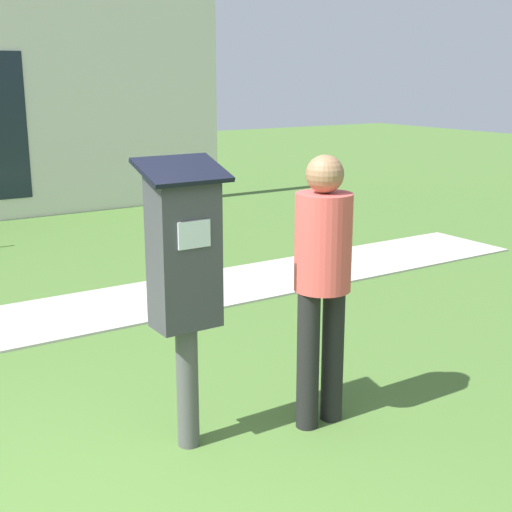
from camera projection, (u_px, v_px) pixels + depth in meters
The scene contains 2 objects.
parking_meter at pixel (185, 268), 3.71m from camera, with size 0.44×0.31×1.59m.
person_standing at pixel (323, 271), 3.99m from camera, with size 0.32×0.32×1.58m.
Camera 1 is at (-0.85, -2.58, 2.00)m, focal length 50.00 mm.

